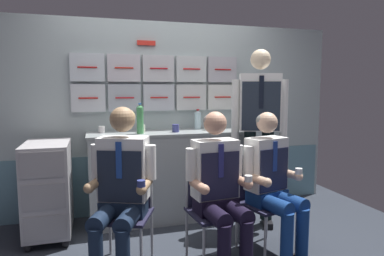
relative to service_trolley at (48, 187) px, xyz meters
The scene contains 16 objects.
galley_bulkhead 1.40m from the service_trolley, 21.48° to the left, with size 4.20×0.14×2.15m.
galley_counter 1.20m from the service_trolley, ahead, with size 1.67×0.53×0.95m.
service_trolley is the anchor object (origin of this frame).
folding_chair_left 0.94m from the service_trolley, 44.88° to the right, with size 0.52×0.52×0.82m.
crew_member_left 1.04m from the service_trolley, 53.08° to the right, with size 0.57×0.70×1.27m.
folding_chair_center 1.56m from the service_trolley, 31.01° to the right, with size 0.44×0.44×0.82m.
crew_member_center 1.67m from the service_trolley, 35.48° to the right, with size 0.49×0.62×1.23m.
folding_chair_right 1.96m from the service_trolley, 22.02° to the right, with size 0.49×0.49×0.82m.
crew_member_right 2.07m from the service_trolley, 25.61° to the right, with size 0.50×0.64×1.21m.
crew_member_standing 2.15m from the service_trolley, ahead, with size 0.53×0.37×1.80m.
water_bottle_short 1.70m from the service_trolley, 11.37° to the left, with size 0.08×0.08×0.23m.
sparkling_bottle_green 1.08m from the service_trolley, ahead, with size 0.07×0.07×0.31m.
paper_cup_tan 1.06m from the service_trolley, 11.22° to the left, with size 0.08×0.08×0.08m.
paper_cup_blue 0.76m from the service_trolley, 27.13° to the left, with size 0.06×0.06×0.07m.
espresso_cup_small 1.36m from the service_trolley, ahead, with size 0.07×0.07×0.08m.
coffee_cup_white 1.72m from the service_trolley, ahead, with size 0.06×0.06×0.07m.
Camera 1 is at (-0.76, -2.48, 1.41)m, focal length 32.02 mm.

